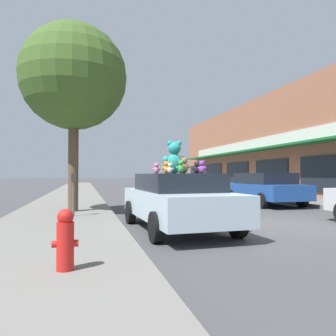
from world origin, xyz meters
The scene contains 17 objects.
ground_plane centered at (0.00, 0.00, 0.00)m, with size 260.00×260.00×0.00m, color #424244.
sidewalk_near centered at (-5.73, 0.00, 0.07)m, with size 3.23×90.00×0.14m.
plush_art_car centered at (-2.80, -0.28, 0.75)m, with size 2.19×4.54×1.40m.
teddy_bear_giant centered at (-2.89, -0.34, 1.79)m, with size 0.61×0.39×0.82m.
teddy_bear_orange centered at (-3.18, -0.66, 1.54)m, with size 0.22×0.13×0.30m.
teddy_bear_cream centered at (-3.22, -1.14, 1.51)m, with size 0.18×0.12×0.24m.
teddy_bear_blue centered at (-2.34, 0.68, 1.52)m, with size 0.19×0.15×0.25m.
teddy_bear_red centered at (-2.79, 0.70, 1.54)m, with size 0.19×0.22×0.31m.
teddy_bear_brown centered at (-2.87, -1.06, 1.57)m, with size 0.28×0.18×0.37m.
teddy_bear_black centered at (-2.36, -0.48, 1.53)m, with size 0.21×0.13×0.29m.
teddy_bear_pink centered at (-3.29, -0.08, 1.53)m, with size 0.20×0.13×0.27m.
teddy_bear_green centered at (-3.00, -1.24, 1.54)m, with size 0.23×0.14×0.31m.
teddy_bear_purple centered at (-2.43, -1.03, 1.54)m, with size 0.20×0.21×0.30m.
parked_car_far_center centered at (2.87, 5.18, 0.78)m, with size 2.07×4.53×1.44m.
street_tree centered at (-5.41, 3.42, 4.68)m, with size 3.59×3.59×6.36m.
fire_hydrant centered at (-5.28, -3.68, 0.53)m, with size 0.33×0.22×0.79m.
parking_meter centered at (-5.35, 2.05, 0.95)m, with size 0.14×0.10×1.27m.
Camera 1 is at (-5.05, -8.11, 1.37)m, focal length 35.00 mm.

